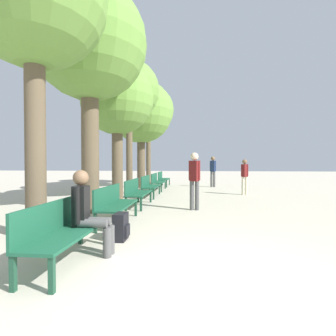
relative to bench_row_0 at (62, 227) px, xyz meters
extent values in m
plane|color=beige|center=(1.90, -0.34, -0.50)|extent=(80.00, 80.00, 0.00)
cube|color=#195138|center=(0.10, 0.00, -0.08)|extent=(0.54, 1.81, 0.04)
cube|color=#195138|center=(-0.15, 0.00, 0.15)|extent=(0.04, 1.81, 0.42)
cube|color=#19422D|center=(0.32, -0.86, -0.30)|extent=(0.06, 0.06, 0.40)
cube|color=#19422D|center=(0.32, 0.86, -0.30)|extent=(0.06, 0.06, 0.40)
cube|color=#19422D|center=(-0.12, -0.86, -0.30)|extent=(0.06, 0.06, 0.40)
cube|color=#19422D|center=(-0.12, 0.86, -0.30)|extent=(0.06, 0.06, 0.40)
cube|color=#195138|center=(0.10, 2.41, -0.08)|extent=(0.54, 1.81, 0.04)
cube|color=#195138|center=(-0.15, 2.41, 0.15)|extent=(0.04, 1.81, 0.42)
cube|color=#19422D|center=(0.32, 1.55, -0.30)|extent=(0.06, 0.06, 0.40)
cube|color=#19422D|center=(0.32, 3.27, -0.30)|extent=(0.06, 0.06, 0.40)
cube|color=#19422D|center=(-0.12, 1.55, -0.30)|extent=(0.06, 0.06, 0.40)
cube|color=#19422D|center=(-0.12, 3.27, -0.30)|extent=(0.06, 0.06, 0.40)
cube|color=#195138|center=(0.10, 4.82, -0.08)|extent=(0.54, 1.81, 0.04)
cube|color=#195138|center=(-0.15, 4.82, 0.15)|extent=(0.04, 1.81, 0.42)
cube|color=#19422D|center=(0.32, 3.96, -0.30)|extent=(0.06, 0.06, 0.40)
cube|color=#19422D|center=(0.32, 5.67, -0.30)|extent=(0.06, 0.06, 0.40)
cube|color=#19422D|center=(-0.12, 3.96, -0.30)|extent=(0.06, 0.06, 0.40)
cube|color=#19422D|center=(-0.12, 5.67, -0.30)|extent=(0.06, 0.06, 0.40)
cube|color=#195138|center=(0.10, 7.22, -0.08)|extent=(0.54, 1.81, 0.04)
cube|color=#195138|center=(-0.15, 7.22, 0.15)|extent=(0.04, 1.81, 0.42)
cube|color=#19422D|center=(0.32, 6.37, -0.30)|extent=(0.06, 0.06, 0.40)
cube|color=#19422D|center=(0.32, 8.08, -0.30)|extent=(0.06, 0.06, 0.40)
cube|color=#19422D|center=(-0.12, 6.37, -0.30)|extent=(0.06, 0.06, 0.40)
cube|color=#19422D|center=(-0.12, 8.08, -0.30)|extent=(0.06, 0.06, 0.40)
cube|color=#195138|center=(0.10, 9.63, -0.08)|extent=(0.54, 1.81, 0.04)
cube|color=#195138|center=(-0.15, 9.63, 0.15)|extent=(0.04, 1.81, 0.42)
cube|color=#19422D|center=(0.32, 8.77, -0.30)|extent=(0.06, 0.06, 0.40)
cube|color=#19422D|center=(0.32, 10.49, -0.30)|extent=(0.06, 0.06, 0.40)
cube|color=#19422D|center=(-0.12, 8.77, -0.30)|extent=(0.06, 0.06, 0.40)
cube|color=#19422D|center=(-0.12, 10.49, -0.30)|extent=(0.06, 0.06, 0.40)
cube|color=#195138|center=(0.10, 12.04, -0.08)|extent=(0.54, 1.81, 0.04)
cube|color=#195138|center=(-0.15, 12.04, 0.15)|extent=(0.04, 1.81, 0.42)
cube|color=#19422D|center=(0.32, 11.18, -0.30)|extent=(0.06, 0.06, 0.40)
cube|color=#19422D|center=(0.32, 12.90, -0.30)|extent=(0.06, 0.06, 0.40)
cube|color=#19422D|center=(-0.12, 11.18, -0.30)|extent=(0.06, 0.06, 0.40)
cube|color=#19422D|center=(-0.12, 12.90, -0.30)|extent=(0.06, 0.06, 0.40)
cylinder|color=brown|center=(-1.09, 1.10, 1.39)|extent=(0.37, 0.37, 3.79)
cylinder|color=brown|center=(-1.09, 3.70, 1.46)|extent=(0.49, 0.49, 3.93)
sphere|color=olive|center=(-1.09, 3.70, 4.32)|extent=(3.25, 3.25, 3.25)
cylinder|color=brown|center=(-1.09, 6.36, 1.07)|extent=(0.42, 0.42, 3.14)
sphere|color=olive|center=(-1.09, 6.36, 3.41)|extent=(2.82, 2.82, 2.82)
cylinder|color=brown|center=(-1.09, 8.26, 1.48)|extent=(0.29, 0.29, 3.97)
sphere|color=olive|center=(-1.09, 8.26, 4.23)|extent=(2.76, 2.76, 2.76)
cylinder|color=brown|center=(-1.09, 10.97, 1.16)|extent=(0.45, 0.45, 3.31)
sphere|color=olive|center=(-1.09, 10.97, 3.78)|extent=(3.53, 3.53, 3.53)
cylinder|color=brown|center=(-1.09, 13.36, 1.46)|extent=(0.30, 0.30, 3.92)
sphere|color=olive|center=(-1.09, 13.36, 4.33)|extent=(3.31, 3.31, 3.31)
cylinder|color=#4C4C4C|center=(0.35, 0.25, 0.01)|extent=(0.44, 0.13, 0.13)
cylinder|color=#4C4C4C|center=(0.57, 0.25, -0.28)|extent=(0.13, 0.13, 0.44)
cylinder|color=#4C4C4C|center=(0.35, 0.41, 0.01)|extent=(0.44, 0.13, 0.13)
cylinder|color=#4C4C4C|center=(0.57, 0.41, -0.28)|extent=(0.13, 0.13, 0.44)
cube|color=black|center=(0.13, 0.33, 0.25)|extent=(0.20, 0.24, 0.62)
cylinder|color=black|center=(0.13, 0.20, 0.28)|extent=(0.09, 0.09, 0.56)
cylinder|color=black|center=(0.13, 0.46, 0.28)|extent=(0.09, 0.09, 0.56)
sphere|color=brown|center=(0.13, 0.33, 0.69)|extent=(0.24, 0.24, 0.24)
cube|color=black|center=(0.52, 1.13, -0.25)|extent=(0.21, 0.37, 0.49)
cube|color=black|center=(0.65, 1.13, -0.33)|extent=(0.04, 0.26, 0.22)
cylinder|color=#4C4C4C|center=(1.80, 4.30, -0.07)|extent=(0.13, 0.13, 0.86)
cylinder|color=#4C4C4C|center=(1.95, 4.30, -0.07)|extent=(0.13, 0.13, 0.86)
cube|color=maroon|center=(1.88, 4.30, 0.67)|extent=(0.30, 0.28, 0.61)
cylinder|color=maroon|center=(1.75, 4.30, 0.68)|extent=(0.09, 0.09, 0.58)
cylinder|color=maroon|center=(2.00, 4.30, 0.68)|extent=(0.09, 0.09, 0.58)
sphere|color=beige|center=(1.88, 4.30, 1.10)|extent=(0.23, 0.23, 0.23)
cylinder|color=beige|center=(4.01, 8.22, -0.11)|extent=(0.11, 0.11, 0.79)
cylinder|color=beige|center=(4.15, 8.22, -0.11)|extent=(0.11, 0.11, 0.79)
cube|color=maroon|center=(4.08, 8.22, 0.57)|extent=(0.28, 0.27, 0.56)
cylinder|color=maroon|center=(3.96, 8.22, 0.58)|extent=(0.08, 0.08, 0.53)
cylinder|color=maroon|center=(4.20, 8.22, 0.58)|extent=(0.08, 0.08, 0.53)
sphere|color=brown|center=(4.08, 8.22, 0.96)|extent=(0.21, 0.21, 0.21)
cylinder|color=#4C4C4C|center=(2.88, 11.73, -0.05)|extent=(0.13, 0.13, 0.89)
cylinder|color=#4C4C4C|center=(3.04, 11.73, -0.05)|extent=(0.13, 0.13, 0.89)
cube|color=navy|center=(2.96, 11.73, 0.71)|extent=(0.31, 0.29, 0.63)
cylinder|color=navy|center=(2.82, 11.73, 0.72)|extent=(0.09, 0.09, 0.60)
cylinder|color=navy|center=(3.09, 11.73, 0.72)|extent=(0.09, 0.09, 0.60)
sphere|color=brown|center=(2.96, 11.73, 1.15)|extent=(0.24, 0.24, 0.24)
camera|label=1|loc=(1.85, -3.52, 0.92)|focal=28.00mm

